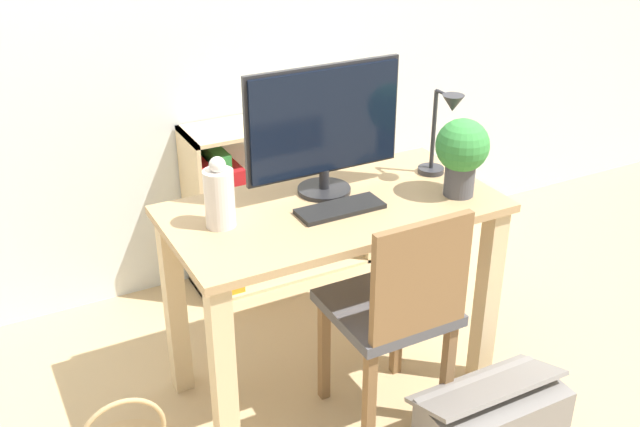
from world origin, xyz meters
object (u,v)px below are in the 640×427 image
(keyboard, at_px, (340,209))
(desk_lamp, at_px, (444,127))
(chair, at_px, (397,308))
(storage_box, at_px, (492,417))
(vase, at_px, (219,196))
(bookshelf, at_px, (249,209))
(potted_plant, at_px, (462,151))
(monitor, at_px, (324,125))

(keyboard, bearing_deg, desk_lamp, 8.23)
(chair, relative_size, storage_box, 1.66)
(keyboard, relative_size, storage_box, 0.58)
(chair, bearing_deg, vase, 155.28)
(desk_lamp, xyz_separation_m, bookshelf, (-0.45, 0.83, -0.60))
(desk_lamp, relative_size, potted_plant, 1.18)
(bookshelf, xyz_separation_m, storage_box, (0.31, -1.40, -0.27))
(monitor, height_order, storage_box, monitor)
(bookshelf, bearing_deg, chair, -86.47)
(keyboard, height_order, bookshelf, same)
(bookshelf, bearing_deg, keyboard, -91.40)
(vase, xyz_separation_m, storage_box, (0.74, -0.59, -0.77))
(desk_lamp, relative_size, chair, 0.38)
(monitor, xyz_separation_m, potted_plant, (0.42, -0.25, -0.09))
(monitor, distance_m, storage_box, 1.18)
(desk_lamp, height_order, bookshelf, desk_lamp)
(bookshelf, height_order, storage_box, bookshelf)
(keyboard, xyz_separation_m, storage_box, (0.34, -0.51, -0.67))
(potted_plant, distance_m, chair, 0.59)
(potted_plant, xyz_separation_m, bookshelf, (-0.42, 0.98, -0.56))
(keyboard, xyz_separation_m, desk_lamp, (0.47, 0.07, 0.20))
(vase, height_order, desk_lamp, desk_lamp)
(chair, height_order, storage_box, chair)
(monitor, xyz_separation_m, chair, (0.07, -0.40, -0.54))
(keyboard, distance_m, desk_lamp, 0.51)
(chair, bearing_deg, keyboard, 119.98)
(desk_lamp, distance_m, storage_box, 1.05)
(monitor, bearing_deg, keyboard, -98.20)
(monitor, relative_size, potted_plant, 2.08)
(potted_plant, xyz_separation_m, storage_box, (-0.10, -0.42, -0.83))
(bookshelf, relative_size, storage_box, 1.64)
(monitor, relative_size, bookshelf, 0.68)
(monitor, bearing_deg, chair, -80.40)
(monitor, height_order, keyboard, monitor)
(chair, relative_size, bookshelf, 1.01)
(monitor, xyz_separation_m, keyboard, (-0.02, -0.16, -0.25))
(keyboard, bearing_deg, vase, 167.44)
(vase, bearing_deg, storage_box, -38.94)
(monitor, xyz_separation_m, desk_lamp, (0.44, -0.10, -0.05))
(chair, bearing_deg, potted_plant, 33.37)
(monitor, xyz_separation_m, vase, (-0.42, -0.07, -0.15))
(desk_lamp, height_order, chair, desk_lamp)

